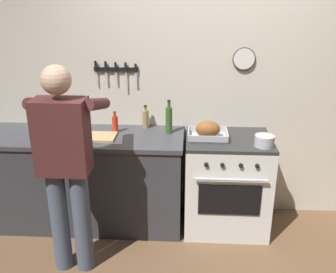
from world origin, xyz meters
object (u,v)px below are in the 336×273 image
at_px(bottle_hot_sauce, 115,124).
at_px(saucepan, 264,141).
at_px(bottle_olive_oil, 169,119).
at_px(bottle_soy_sauce, 49,121).
at_px(bottle_vinegar, 146,119).
at_px(cutting_board, 95,137).
at_px(stove, 226,183).
at_px(roasting_pan, 208,131).
at_px(person_cook, 65,159).

bearing_deg(bottle_hot_sauce, saucepan, -11.24).
bearing_deg(bottle_hot_sauce, bottle_olive_oil, 1.84).
bearing_deg(bottle_soy_sauce, bottle_vinegar, 5.47).
bearing_deg(cutting_board, stove, 2.91).
height_order(bottle_hot_sauce, bottle_soy_sauce, bottle_hot_sauce).
height_order(bottle_olive_oil, bottle_vinegar, bottle_olive_oil).
bearing_deg(bottle_vinegar, roasting_pan, -22.77).
bearing_deg(person_cook, bottle_vinegar, -36.03).
relative_size(stove, bottle_soy_sauce, 4.53).
relative_size(saucepan, bottle_vinegar, 0.74).
relative_size(cutting_board, bottle_vinegar, 1.60).
bearing_deg(bottle_soy_sauce, cutting_board, -22.57).
height_order(saucepan, bottle_vinegar, bottle_vinegar).
relative_size(person_cook, bottle_hot_sauce, 8.10).
xyz_separation_m(bottle_olive_oil, bottle_soy_sauce, (-1.14, 0.04, -0.05)).
distance_m(stove, bottle_hot_sauce, 1.17).
height_order(bottle_olive_oil, bottle_hot_sauce, bottle_olive_oil).
bearing_deg(bottle_olive_oil, bottle_vinegar, 150.99).
distance_m(bottle_olive_oil, bottle_soy_sauce, 1.14).
xyz_separation_m(saucepan, bottle_olive_oil, (-0.82, 0.28, 0.08)).
bearing_deg(cutting_board, bottle_hot_sauce, 43.84).
distance_m(saucepan, bottle_soy_sauce, 1.98).
relative_size(saucepan, bottle_olive_oil, 0.54).
bearing_deg(bottle_olive_oil, bottle_hot_sauce, -178.16).
bearing_deg(person_cook, bottle_olive_oil, -50.47).
xyz_separation_m(person_cook, bottle_vinegar, (0.50, 0.89, 0.04)).
bearing_deg(bottle_vinegar, bottle_olive_oil, -29.01).
xyz_separation_m(bottle_olive_oil, bottle_vinegar, (-0.23, 0.13, -0.04)).
xyz_separation_m(bottle_vinegar, bottle_soy_sauce, (-0.91, -0.09, -0.01)).
distance_m(roasting_pan, bottle_olive_oil, 0.38).
height_order(stove, bottle_soy_sauce, bottle_soy_sauce).
xyz_separation_m(person_cook, bottle_olive_oil, (0.73, 0.76, 0.08)).
relative_size(cutting_board, bottle_soy_sauce, 1.81).
height_order(person_cook, roasting_pan, person_cook).
distance_m(person_cook, bottle_vinegar, 1.02).
xyz_separation_m(bottle_hot_sauce, bottle_soy_sauce, (-0.64, 0.06, -0.00)).
relative_size(cutting_board, bottle_hot_sauce, 1.76).
xyz_separation_m(stove, bottle_soy_sauce, (-1.68, 0.14, 0.53)).
xyz_separation_m(person_cook, cutting_board, (0.08, 0.60, -0.04)).
bearing_deg(bottle_hot_sauce, stove, -4.76).
bearing_deg(person_cook, roasting_pan, -65.91).
xyz_separation_m(bottle_olive_oil, bottle_hot_sauce, (-0.50, -0.02, -0.05)).
bearing_deg(saucepan, roasting_pan, 161.06).
bearing_deg(bottle_hot_sauce, bottle_vinegar, 28.29).
height_order(cutting_board, bottle_olive_oil, bottle_olive_oil).
distance_m(person_cook, bottle_hot_sauce, 0.78).
xyz_separation_m(stove, person_cook, (-1.27, -0.66, 0.50)).
height_order(bottle_vinegar, bottle_soy_sauce, bottle_vinegar).
relative_size(cutting_board, bottle_olive_oil, 1.15).
distance_m(person_cook, roasting_pan, 1.26).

